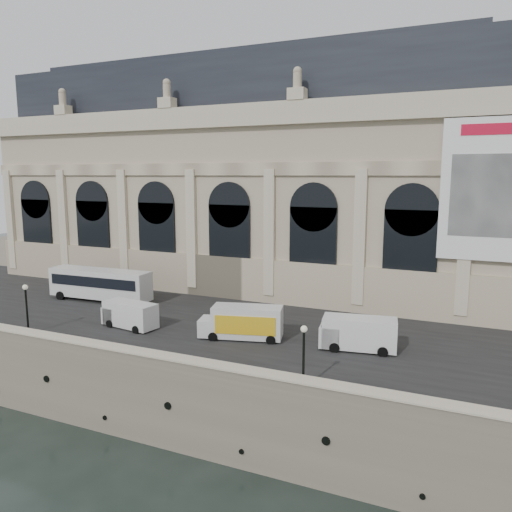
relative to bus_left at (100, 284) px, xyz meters
The scene contains 11 objects.
ground 24.05m from the bus_left, 40.98° to the right, with size 260.00×260.00×0.00m, color black.
quay 26.91m from the bus_left, 49.67° to the left, with size 160.00×70.00×6.00m, color gray.
street 17.25m from the bus_left, ahead, with size 160.00×24.00×0.06m, color #2D2D2D.
parapet 22.31m from the bus_left, 39.81° to the right, with size 160.00×1.40×1.21m.
museum 22.71m from the bus_left, 55.20° to the left, with size 69.00×18.70×29.10m.
bus_left is the anchor object (origin of this frame).
van_b 11.48m from the bus_left, 36.24° to the right, with size 5.85×2.92×2.49m.
van_c 30.63m from the bus_left, ahead, with size 6.51×3.35×2.76m.
box_truck 21.34m from the bus_left, 14.47° to the right, with size 7.68×4.12×2.96m.
lamp_left 12.37m from the bus_left, 79.49° to the right, with size 0.47×0.47×4.64m.
lamp_right 31.83m from the bus_left, 24.53° to the right, with size 0.46×0.46×4.49m.
Camera 1 is at (21.93, -28.79, 20.40)m, focal length 35.00 mm.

